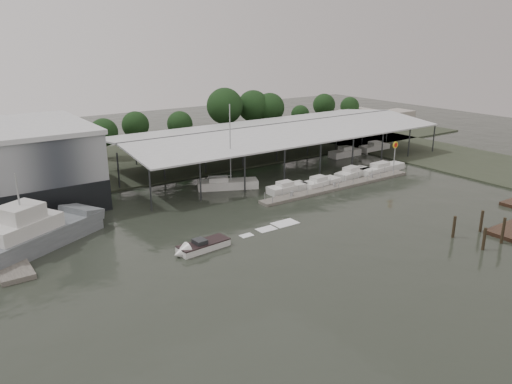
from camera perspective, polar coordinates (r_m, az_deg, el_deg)
ground at (r=58.61m, az=5.67°, el=-4.32°), size 200.00×200.00×0.00m
land_strip_far at (r=92.97m, az=-11.36°, el=3.73°), size 140.00×30.00×0.30m
land_strip_east at (r=97.94m, az=22.20°, el=3.46°), size 20.00×60.00×0.30m
covered_boat_shed at (r=88.28m, az=2.41°, el=7.34°), size 58.24×24.00×6.96m
trawler_dock at (r=59.38m, az=-27.01°, el=-5.70°), size 3.00×18.00×0.50m
floating_dock at (r=75.13m, az=9.46°, el=0.64°), size 28.00×2.00×1.40m
shell_fuel_sign at (r=82.82m, az=15.59°, el=4.47°), size 1.10×0.18×5.55m
distant_commercial_buildings at (r=129.34m, az=12.90°, el=8.26°), size 22.00×8.00×4.00m
grey_trawler at (r=57.94m, az=-24.13°, el=-4.44°), size 16.61×11.78×8.84m
white_sailboat at (r=73.86m, az=-3.35°, el=0.92°), size 9.12×6.05×12.60m
speedboat_underway at (r=53.11m, az=-6.50°, el=-6.28°), size 17.43×3.63×2.00m
moored_cruiser_0 at (r=72.12m, az=3.58°, el=0.47°), size 6.23×2.24×1.70m
moored_cruiser_1 at (r=75.20m, az=7.39°, el=1.07°), size 6.52×2.62×1.70m
moored_cruiser_2 at (r=81.38m, az=10.99°, el=2.17°), size 7.70×3.61×1.70m
moored_cruiser_3 at (r=85.18m, az=14.16°, el=2.64°), size 9.42×2.70×1.70m
mooring_pilings at (r=59.66m, az=25.57°, el=-4.60°), size 4.88×8.14×3.57m
horizon_tree_line at (r=108.07m, az=-1.53°, el=9.26°), size 67.35×8.88×11.32m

